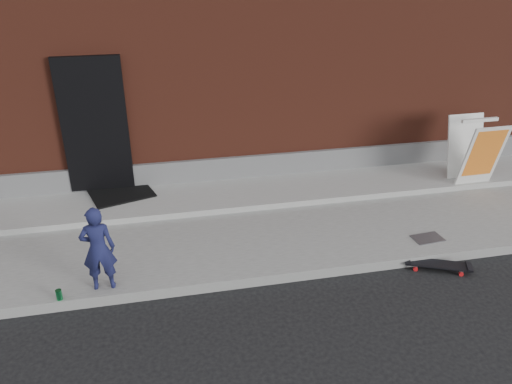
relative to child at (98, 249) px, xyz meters
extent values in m
plane|color=black|center=(2.45, -0.20, -0.71)|extent=(80.00, 80.00, 0.00)
cube|color=slate|center=(2.45, 1.30, -0.64)|extent=(20.00, 3.00, 0.15)
cube|color=gray|center=(2.45, 2.20, -0.51)|extent=(20.00, 1.20, 0.10)
cube|color=#5E271A|center=(2.45, 6.80, 1.79)|extent=(20.00, 8.00, 5.00)
cube|color=slate|center=(2.45, 2.77, -0.26)|extent=(20.00, 0.10, 0.40)
cube|color=black|center=(-0.15, 2.76, 0.69)|extent=(1.05, 0.12, 2.25)
imported|color=#181B45|center=(0.00, 0.00, 0.00)|extent=(0.41, 0.27, 1.13)
cylinder|color=red|center=(4.77, -0.36, -0.68)|extent=(0.07, 0.06, 0.06)
cylinder|color=red|center=(4.70, -0.53, -0.68)|extent=(0.07, 0.06, 0.06)
cylinder|color=red|center=(4.23, -0.12, -0.68)|extent=(0.07, 0.06, 0.06)
cylinder|color=red|center=(4.15, -0.30, -0.68)|extent=(0.07, 0.06, 0.06)
cube|color=#B4B4B9|center=(4.74, -0.45, -0.64)|extent=(0.13, 0.19, 0.02)
cube|color=#B4B4B9|center=(4.19, -0.21, -0.64)|extent=(0.13, 0.19, 0.02)
cube|color=black|center=(4.46, -0.33, -0.63)|extent=(0.88, 0.55, 0.02)
cube|color=silver|center=(6.27, 1.55, 0.10)|extent=(0.69, 0.33, 1.12)
cube|color=silver|center=(6.26, 2.05, 0.10)|extent=(0.69, 0.33, 1.12)
cube|color=yellow|center=(6.27, 1.52, 0.04)|extent=(0.58, 0.25, 0.89)
cube|color=silver|center=(6.26, 1.80, 0.66)|extent=(0.69, 0.07, 0.06)
cylinder|color=#1C8D45|center=(-0.51, -0.15, -0.50)|extent=(0.09, 0.09, 0.14)
cube|color=black|center=(0.15, 2.50, -0.45)|extent=(1.18, 1.06, 0.03)
cube|color=#535257|center=(4.60, 0.23, -0.56)|extent=(0.46, 0.32, 0.01)
camera|label=1|loc=(0.82, -5.44, 3.27)|focal=35.00mm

